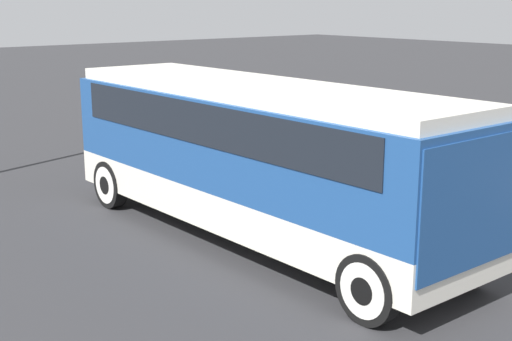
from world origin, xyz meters
TOP-DOWN VIEW (x-y plane):
  - ground_plane at (0.00, 0.00)m, footprint 120.00×120.00m
  - tour_bus at (0.10, -0.00)m, footprint 9.46×2.56m
  - parked_car_mid at (-3.41, 8.59)m, footprint 4.02×1.97m

SIDE VIEW (x-z plane):
  - ground_plane at x=0.00m, z-range 0.00..0.00m
  - parked_car_mid at x=-3.41m, z-range 0.00..1.39m
  - tour_bus at x=0.10m, z-range 0.31..3.33m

